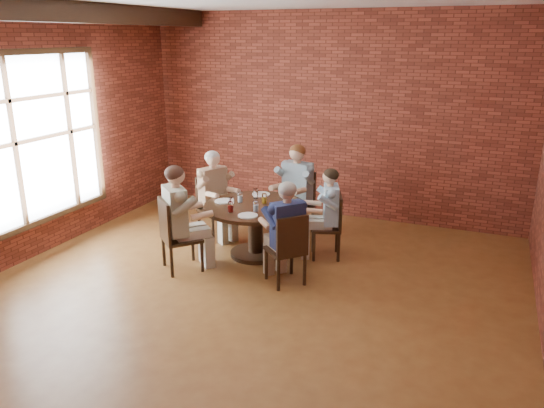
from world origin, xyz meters
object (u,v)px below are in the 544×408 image
at_px(dining_table, 255,220).
at_px(diner_b, 295,190).
at_px(diner_c, 215,195).
at_px(chair_d, 174,233).
at_px(chair_e, 288,247).
at_px(smartphone, 271,213).
at_px(chair_c, 212,204).
at_px(diner_d, 181,219).
at_px(diner_a, 327,214).
at_px(chair_b, 298,200).
at_px(chair_a, 332,224).
at_px(diner_e, 285,233).

xyz_separation_m(dining_table, diner_b, (0.21, 1.04, 0.18)).
relative_size(diner_c, chair_d, 1.37).
xyz_separation_m(chair_e, smartphone, (-0.42, 0.45, 0.25)).
xyz_separation_m(chair_c, diner_d, (0.24, -1.27, 0.20)).
height_order(diner_a, diner_d, diner_d).
bearing_deg(chair_b, diner_d, -104.63).
relative_size(chair_b, diner_c, 0.73).
height_order(dining_table, chair_a, chair_a).
relative_size(diner_c, chair_e, 1.44).
distance_m(chair_a, diner_a, 0.16).
relative_size(diner_a, chair_d, 1.30).
xyz_separation_m(diner_d, diner_e, (1.41, 0.15, -0.05)).
relative_size(dining_table, diner_a, 1.12).
bearing_deg(chair_e, chair_a, -150.17).
bearing_deg(dining_table, smartphone, -35.03).
relative_size(chair_c, smartphone, 6.10).
bearing_deg(chair_a, diner_c, -112.24).
height_order(diner_a, diner_e, diner_e).
relative_size(chair_b, chair_d, 1.00).
height_order(diner_b, diner_e, diner_b).
bearing_deg(dining_table, chair_c, 153.24).
xyz_separation_m(chair_b, diner_d, (-0.94, -1.92, 0.18)).
bearing_deg(diner_b, chair_b, 90.00).
height_order(chair_a, diner_d, diner_d).
relative_size(diner_d, diner_e, 1.07).
xyz_separation_m(chair_b, diner_e, (0.47, -1.77, 0.13)).
height_order(diner_d, smartphone, diner_d).
distance_m(diner_a, chair_e, 1.06).
bearing_deg(diner_e, chair_d, -39.08).
distance_m(diner_a, chair_c, 1.89).
bearing_deg(diner_a, chair_d, -74.83).
bearing_deg(diner_a, dining_table, -90.00).
distance_m(dining_table, diner_c, 0.98).
bearing_deg(diner_d, chair_d, 90.00).
bearing_deg(dining_table, diner_d, -131.94).
height_order(chair_b, diner_d, diner_d).
distance_m(chair_a, diner_b, 1.06).
height_order(chair_a, diner_a, diner_a).
xyz_separation_m(diner_e, smartphone, (-0.35, 0.40, 0.09)).
relative_size(chair_a, diner_a, 0.71).
distance_m(diner_c, smartphone, 1.40).
xyz_separation_m(chair_c, smartphone, (1.29, -0.72, 0.24)).
bearing_deg(diner_d, diner_e, -132.07).
relative_size(chair_a, diner_b, 0.64).
height_order(chair_a, smartphone, chair_a).
distance_m(diner_b, chair_c, 1.30).
relative_size(diner_d, smartphone, 9.18).
bearing_deg(chair_e, diner_c, -82.41).
xyz_separation_m(chair_d, diner_d, (0.07, 0.07, 0.18)).
bearing_deg(dining_table, chair_d, -131.94).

